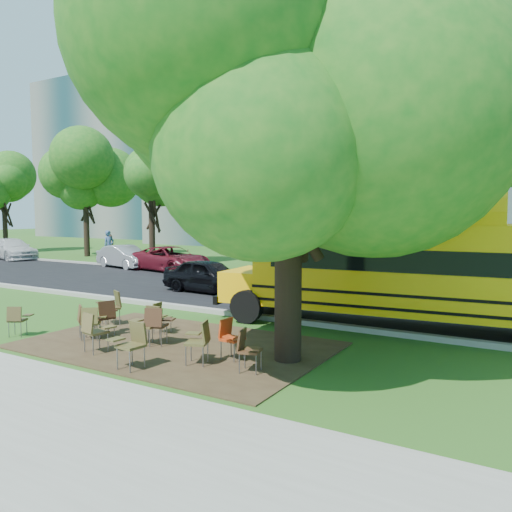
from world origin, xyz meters
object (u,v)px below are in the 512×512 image
Objects in this scene: chair_2 at (92,320)px; chair_12 at (230,335)px; pedestrian_a at (109,246)px; main_tree at (289,115)px; chair_4 at (94,329)px; chair_9 at (112,304)px; bg_car_red at (171,259)px; chair_5 at (132,340)px; black_car at (209,276)px; chair_11 at (157,322)px; chair_3 at (149,321)px; chair_1 at (85,319)px; chair_10 at (160,315)px; chair_8 at (106,314)px; pedestrian_b at (109,247)px; chair_6 at (200,338)px; school_bus at (450,271)px; bg_car_white at (12,249)px; chair_7 at (247,347)px; chair_0 at (17,318)px; bg_car_silver at (125,257)px.

chair_12 is at bearing -31.98° from chair_2.
chair_12 is at bearing -117.08° from pedestrian_a.
chair_4 is (-3.87, -1.69, -4.47)m from main_tree.
chair_9 is 0.48× the size of pedestrian_a.
chair_5 is at bearing -131.58° from bg_car_red.
chair_11 is at bearing -148.51° from black_car.
chair_1 is at bearing 14.79° from chair_3.
chair_10 is at bearing 173.45° from main_tree.
chair_3 is 0.99× the size of chair_8.
main_tree reaches higher than chair_3.
chair_1 is 0.51× the size of pedestrian_b.
pedestrian_a is (-7.23, 2.47, 0.32)m from bg_car_red.
black_car is at bearing -108.67° from pedestrian_a.
chair_8 is 1.00× the size of chair_11.
chair_2 reaches higher than chair_10.
chair_8 is (-2.46, 1.60, -0.01)m from chair_5.
chair_4 is 1.01× the size of chair_6.
main_tree is 0.74× the size of school_bus.
school_bus is 8.98m from chair_9.
chair_2 is at bearing -106.34° from bg_car_white.
main_tree reaches higher than chair_8.
black_car is at bearing 14.02° from chair_6.
chair_9 is at bearing 58.80° from chair_8.
main_tree is at bearing -10.67° from chair_11.
main_tree is 9.19× the size of chair_5.
chair_10 is at bearing 24.48° from pedestrian_b.
chair_5 is at bearing -148.80° from black_car.
chair_6 is (0.98, 0.90, -0.02)m from chair_5.
school_bus reaches higher than chair_7.
bg_car_white reaches higher than chair_10.
bg_car_white is (-21.13, 12.03, 0.15)m from chair_1.
main_tree is at bearing -120.71° from bg_car_red.
chair_10 is (-0.00, 2.13, -0.08)m from chair_4.
chair_10 is at bearing -63.02° from chair_3.
chair_12 is (1.32, 1.49, -0.04)m from chair_5.
chair_0 is 0.82× the size of chair_5.
pedestrian_a is at bearing -122.90° from chair_12.
chair_1 is 4.70m from chair_7.
bg_car_silver is at bearing 94.78° from chair_2.
chair_0 is 15.59m from bg_car_silver.
pedestrian_b is (-20.28, 14.08, -4.20)m from main_tree.
chair_7 is at bearing -26.07° from chair_0.
chair_2 is 3.40m from chair_6.
chair_2 is at bearing -136.52° from bg_car_red.
chair_8 is at bearing -3.02° from chair_3.
bg_car_white reaches higher than bg_car_silver.
pedestrian_a is (-16.38, 14.03, 0.43)m from chair_3.
black_car is 14.91m from pedestrian_a.
chair_12 is at bearing -21.37° from chair_11.
chair_6 is at bearing 23.71° from chair_4.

